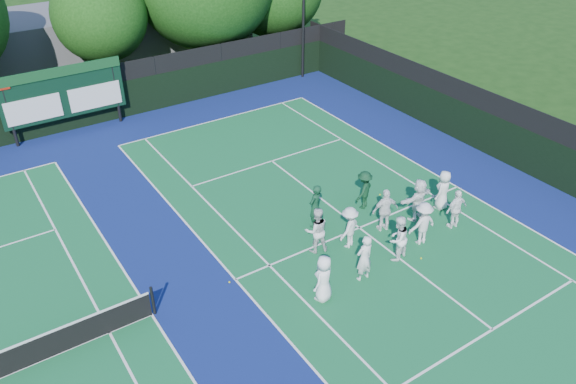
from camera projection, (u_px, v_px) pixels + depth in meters
ground at (376, 241)px, 21.07m from camera, size 120.00×120.00×0.00m
court_apron at (222, 285)px, 18.97m from camera, size 34.00×32.00×0.01m
near_court at (359, 228)px, 21.77m from camera, size 11.05×23.85×0.01m
back_fence at (84, 102)px, 28.83m from camera, size 34.00×0.08×3.00m
divider_fence_right at (516, 139)px, 25.25m from camera, size 0.08×32.00×3.00m
scoreboard at (63, 93)px, 27.63m from camera, size 6.00×0.21×3.55m
clubhouse at (108, 38)px, 36.00m from camera, size 18.00×6.00×4.00m
tree_c at (102, 17)px, 30.93m from camera, size 5.17×5.17×7.22m
tennis_ball_1 at (380, 195)px, 23.76m from camera, size 0.07×0.07×0.07m
tennis_ball_3 at (229, 282)px, 19.07m from camera, size 0.07×0.07×0.07m
tennis_ball_4 at (321, 223)px, 22.01m from camera, size 0.07×0.07×0.07m
tennis_ball_5 at (421, 258)px, 20.15m from camera, size 0.07×0.07×0.07m
player_front_0 at (324, 278)px, 17.98m from camera, size 0.99×0.84×1.72m
player_front_1 at (364, 258)px, 18.81m from camera, size 0.66×0.44×1.78m
player_front_2 at (398, 238)px, 19.74m from camera, size 0.99×0.85×1.77m
player_front_3 at (423, 223)px, 20.54m from camera, size 1.18×0.75×1.73m
player_front_4 at (456, 209)px, 21.41m from camera, size 1.00×0.47×1.66m
player_back_0 at (316, 230)px, 20.12m from camera, size 1.04×0.91×1.81m
player_back_1 at (349, 227)px, 20.39m from camera, size 1.23×0.98×1.66m
player_back_2 at (385, 210)px, 21.22m from camera, size 1.13×0.68×1.79m
player_back_3 at (418, 200)px, 21.86m from camera, size 1.69×0.66×1.78m
player_back_4 at (443, 190)px, 22.53m from camera, size 0.96×0.77×1.69m
coach_left at (315, 206)px, 21.41m from camera, size 0.79×0.67×1.83m
coach_right at (364, 190)px, 22.57m from camera, size 1.23×1.01×1.66m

